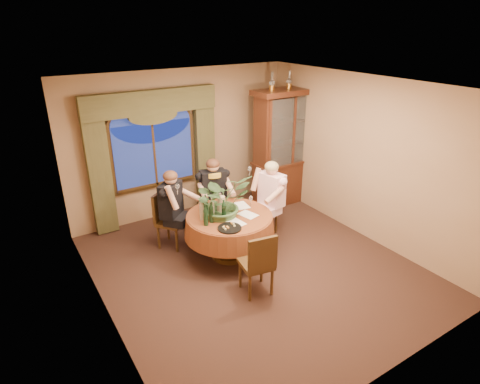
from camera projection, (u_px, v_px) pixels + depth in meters
floor at (254, 267)px, 6.35m from camera, size 5.00×5.00×0.00m
wall_back at (182, 143)px, 7.73m from camera, size 4.50×0.00×4.50m
wall_right at (363, 158)px, 6.90m from camera, size 0.00×5.00×5.00m
ceiling at (257, 86)px, 5.24m from camera, size 5.00×5.00×0.00m
window at (154, 154)px, 7.42m from camera, size 1.62×0.10×1.32m
arched_transom at (151, 113)px, 7.11m from camera, size 1.60×0.06×0.44m
drapery_left at (99, 172)px, 6.92m from camera, size 0.38×0.14×2.32m
drapery_right at (205, 152)px, 7.94m from camera, size 0.38×0.14×2.32m
swag_valance at (151, 102)px, 6.97m from camera, size 2.45×0.16×0.42m
dining_table at (230, 236)px, 6.51m from camera, size 1.55×1.55×0.75m
china_cabinet at (286, 148)px, 8.21m from camera, size 1.46×0.58×2.37m
oil_lamp_left at (272, 81)px, 7.47m from camera, size 0.11×0.11×0.34m
oil_lamp_center at (289, 80)px, 7.67m from camera, size 0.11×0.11×0.34m
oil_lamp_right at (306, 78)px, 7.87m from camera, size 0.11×0.11×0.34m
chair_right at (263, 210)px, 7.15m from camera, size 0.54×0.54×0.96m
chair_back_right at (216, 206)px, 7.28m from camera, size 0.52×0.52×0.96m
chair_back at (171, 220)px, 6.77m from camera, size 0.59×0.59×0.96m
chair_front_left at (256, 262)px, 5.60m from camera, size 0.48×0.48×0.96m
person_pink at (271, 199)px, 7.02m from camera, size 0.56×0.59×1.41m
person_back at (172, 210)px, 6.65m from camera, size 0.67×0.67×1.39m
person_scarf at (213, 196)px, 7.16m from camera, size 0.59×0.56×1.41m
stoneware_vase at (221, 205)px, 6.34m from camera, size 0.16×0.16×0.30m
centerpiece_plant at (221, 180)px, 6.15m from camera, size 0.89×0.98×0.77m
olive_bowl at (232, 214)px, 6.35m from camera, size 0.14×0.14×0.05m
cheese_platter at (230, 228)px, 5.93m from camera, size 0.36×0.36×0.02m
wine_bottle_0 at (206, 204)px, 6.33m from camera, size 0.07×0.07×0.33m
wine_bottle_1 at (224, 210)px, 6.15m from camera, size 0.07×0.07×0.33m
wine_bottle_2 at (206, 215)px, 5.98m from camera, size 0.07×0.07×0.33m
wine_bottle_3 at (211, 212)px, 6.07m from camera, size 0.07×0.07×0.33m
wine_bottle_4 at (202, 210)px, 6.15m from camera, size 0.07×0.07×0.33m
wine_bottle_5 at (212, 208)px, 6.22m from camera, size 0.07×0.07×0.33m
tasting_paper_0 at (248, 215)px, 6.36m from camera, size 0.28×0.34×0.00m
tasting_paper_1 at (241, 205)px, 6.67m from camera, size 0.25×0.33×0.00m
tasting_paper_2 at (236, 223)px, 6.11m from camera, size 0.25×0.32×0.00m
wine_glass_person_pink at (251, 201)px, 6.63m from camera, size 0.07×0.07×0.18m
wine_glass_person_back at (201, 206)px, 6.45m from camera, size 0.07×0.07×0.18m
wine_glass_person_scarf at (220, 198)px, 6.74m from camera, size 0.07×0.07×0.18m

